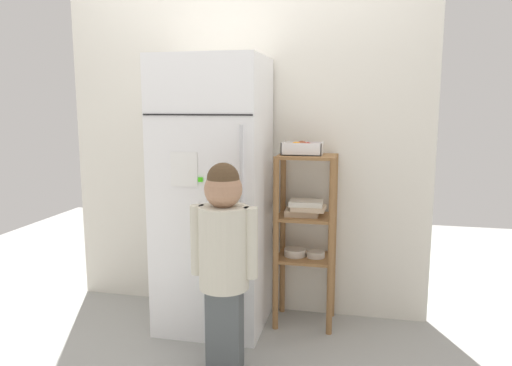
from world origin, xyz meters
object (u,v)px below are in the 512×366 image
refrigerator (213,195)px  child_standing (224,247)px  pantry_shelf_unit (305,225)px  fruit_bin (302,149)px

refrigerator → child_standing: size_ratio=1.51×
refrigerator → pantry_shelf_unit: 0.60m
child_standing → fruit_bin: fruit_bin is taller
child_standing → refrigerator: bearing=112.8°
pantry_shelf_unit → child_standing: bearing=-118.2°
pantry_shelf_unit → fruit_bin: bearing=161.7°
pantry_shelf_unit → fruit_bin: fruit_bin is taller
child_standing → pantry_shelf_unit: (0.34, 0.64, -0.02)m
pantry_shelf_unit → fruit_bin: 0.48m
refrigerator → pantry_shelf_unit: bearing=13.2°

